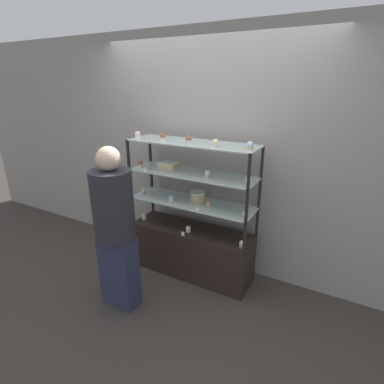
% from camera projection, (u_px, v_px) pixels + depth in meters
% --- Properties ---
extents(ground_plane, '(20.00, 20.00, 0.00)m').
position_uv_depth(ground_plane, '(192.00, 271.00, 3.47)').
color(ground_plane, '#38332D').
extents(back_wall, '(8.00, 0.05, 2.60)m').
position_uv_depth(back_wall, '(207.00, 156.00, 3.30)').
color(back_wall, gray).
rests_on(back_wall, ground_plane).
extents(display_base, '(1.35, 0.41, 0.55)m').
position_uv_depth(display_base, '(192.00, 251.00, 3.37)').
color(display_base, black).
rests_on(display_base, ground_plane).
extents(display_riser_lower, '(1.35, 0.41, 0.32)m').
position_uv_depth(display_riser_lower, '(192.00, 204.00, 3.17)').
color(display_riser_lower, black).
rests_on(display_riser_lower, display_base).
extents(display_riser_middle, '(1.35, 0.41, 0.32)m').
position_uv_depth(display_riser_middle, '(192.00, 175.00, 3.06)').
color(display_riser_middle, black).
rests_on(display_riser_middle, display_riser_lower).
extents(display_riser_upper, '(1.35, 0.41, 0.32)m').
position_uv_depth(display_riser_upper, '(192.00, 144.00, 2.95)').
color(display_riser_upper, black).
rests_on(display_riser_upper, display_riser_middle).
extents(layer_cake_centerpiece, '(0.16, 0.16, 0.10)m').
position_uv_depth(layer_cake_centerpiece, '(198.00, 196.00, 3.18)').
color(layer_cake_centerpiece, '#DBBC84').
rests_on(layer_cake_centerpiece, display_riser_lower).
extents(sheet_cake_frosted, '(0.20, 0.13, 0.07)m').
position_uv_depth(sheet_cake_frosted, '(168.00, 165.00, 3.21)').
color(sheet_cake_frosted, '#DBBC84').
rests_on(sheet_cake_frosted, display_riser_middle).
extents(cupcake_0, '(0.05, 0.05, 0.07)m').
position_uv_depth(cupcake_0, '(144.00, 217.00, 3.48)').
color(cupcake_0, white).
rests_on(cupcake_0, display_base).
extents(cupcake_1, '(0.05, 0.05, 0.07)m').
position_uv_depth(cupcake_1, '(188.00, 229.00, 3.19)').
color(cupcake_1, white).
rests_on(cupcake_1, display_base).
extents(cupcake_2, '(0.05, 0.05, 0.07)m').
position_uv_depth(cupcake_2, '(242.00, 244.00, 2.90)').
color(cupcake_2, '#CCB28C').
rests_on(cupcake_2, display_base).
extents(price_tag_0, '(0.04, 0.00, 0.04)m').
position_uv_depth(price_tag_0, '(183.00, 234.00, 3.12)').
color(price_tag_0, white).
rests_on(price_tag_0, display_base).
extents(cupcake_3, '(0.05, 0.05, 0.06)m').
position_uv_depth(cupcake_3, '(143.00, 191.00, 3.40)').
color(cupcake_3, '#CCB28C').
rests_on(cupcake_3, display_riser_lower).
extents(cupcake_4, '(0.05, 0.05, 0.06)m').
position_uv_depth(cupcake_4, '(171.00, 198.00, 3.18)').
color(cupcake_4, white).
rests_on(cupcake_4, display_riser_lower).
extents(cupcake_5, '(0.05, 0.05, 0.06)m').
position_uv_depth(cupcake_5, '(208.00, 204.00, 3.02)').
color(cupcake_5, '#CCB28C').
rests_on(cupcake_5, display_riser_lower).
extents(cupcake_6, '(0.05, 0.05, 0.06)m').
position_uv_depth(cupcake_6, '(245.00, 215.00, 2.78)').
color(cupcake_6, '#CCB28C').
rests_on(cupcake_6, display_riser_lower).
extents(price_tag_1, '(0.04, 0.00, 0.04)m').
position_uv_depth(price_tag_1, '(197.00, 209.00, 2.93)').
color(price_tag_1, white).
rests_on(price_tag_1, display_riser_lower).
extents(cupcake_7, '(0.05, 0.05, 0.07)m').
position_uv_depth(cupcake_7, '(140.00, 164.00, 3.27)').
color(cupcake_7, beige).
rests_on(cupcake_7, display_riser_middle).
extents(cupcake_8, '(0.05, 0.05, 0.07)m').
position_uv_depth(cupcake_8, '(207.00, 174.00, 2.91)').
color(cupcake_8, '#CCB28C').
rests_on(cupcake_8, display_riser_middle).
extents(cupcake_9, '(0.05, 0.05, 0.07)m').
position_uv_depth(cupcake_9, '(248.00, 181.00, 2.71)').
color(cupcake_9, '#CCB28C').
rests_on(cupcake_9, display_riser_middle).
extents(price_tag_2, '(0.04, 0.00, 0.04)m').
position_uv_depth(price_tag_2, '(145.00, 169.00, 3.10)').
color(price_tag_2, white).
rests_on(price_tag_2, display_riser_middle).
extents(cupcake_10, '(0.06, 0.06, 0.07)m').
position_uv_depth(cupcake_10, '(138.00, 135.00, 3.13)').
color(cupcake_10, white).
rests_on(cupcake_10, display_riser_upper).
extents(cupcake_11, '(0.06, 0.06, 0.07)m').
position_uv_depth(cupcake_11, '(163.00, 137.00, 3.04)').
color(cupcake_11, beige).
rests_on(cupcake_11, display_riser_upper).
extents(cupcake_12, '(0.06, 0.06, 0.07)m').
position_uv_depth(cupcake_12, '(188.00, 139.00, 2.89)').
color(cupcake_12, beige).
rests_on(cupcake_12, display_riser_upper).
extents(cupcake_13, '(0.06, 0.06, 0.07)m').
position_uv_depth(cupcake_13, '(215.00, 143.00, 2.71)').
color(cupcake_13, beige).
rests_on(cupcake_13, display_riser_upper).
extents(cupcake_14, '(0.06, 0.06, 0.07)m').
position_uv_depth(cupcake_14, '(250.00, 146.00, 2.60)').
color(cupcake_14, '#CCB28C').
rests_on(cupcake_14, display_riser_upper).
extents(price_tag_3, '(0.04, 0.00, 0.04)m').
position_uv_depth(price_tag_3, '(187.00, 144.00, 2.77)').
color(price_tag_3, white).
rests_on(price_tag_3, display_riser_upper).
extents(customer_figure, '(0.37, 0.37, 1.57)m').
position_uv_depth(customer_figure, '(115.00, 226.00, 2.70)').
color(customer_figure, '#282D47').
rests_on(customer_figure, ground_plane).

